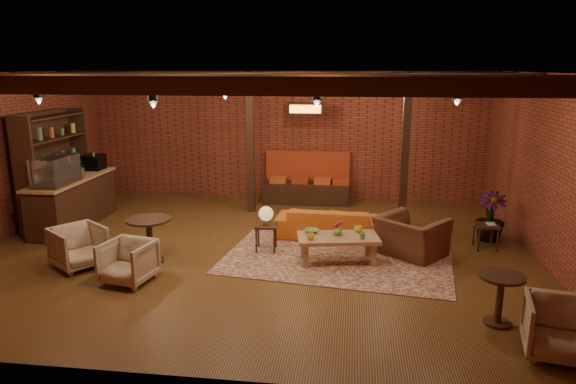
# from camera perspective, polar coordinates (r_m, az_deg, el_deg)

# --- Properties ---
(floor) EXTENTS (10.00, 10.00, 0.00)m
(floor) POSITION_cam_1_polar(r_m,az_deg,el_deg) (9.54, -3.58, -6.49)
(floor) COLOR #361C0D
(floor) RESTS_ON ground
(ceiling) EXTENTS (10.00, 8.00, 0.02)m
(ceiling) POSITION_cam_1_polar(r_m,az_deg,el_deg) (8.96, -3.90, 13.09)
(ceiling) COLOR black
(ceiling) RESTS_ON wall_back
(wall_back) EXTENTS (10.00, 0.02, 3.20)m
(wall_back) POSITION_cam_1_polar(r_m,az_deg,el_deg) (13.01, -0.35, 6.26)
(wall_back) COLOR brown
(wall_back) RESTS_ON ground
(wall_front) EXTENTS (10.00, 0.02, 3.20)m
(wall_front) POSITION_cam_1_polar(r_m,az_deg,el_deg) (5.37, -11.93, -5.03)
(wall_front) COLOR brown
(wall_front) RESTS_ON ground
(wall_right) EXTENTS (0.02, 8.00, 3.20)m
(wall_right) POSITION_cam_1_polar(r_m,az_deg,el_deg) (9.53, 27.29, 1.94)
(wall_right) COLOR brown
(wall_right) RESTS_ON ground
(ceiling_beams) EXTENTS (9.80, 6.40, 0.22)m
(ceiling_beams) POSITION_cam_1_polar(r_m,az_deg,el_deg) (8.96, -3.88, 12.32)
(ceiling_beams) COLOR black
(ceiling_beams) RESTS_ON ceiling
(ceiling_pipe) EXTENTS (9.60, 0.12, 0.12)m
(ceiling_pipe) POSITION_cam_1_polar(r_m,az_deg,el_deg) (10.54, -2.15, 11.31)
(ceiling_pipe) COLOR black
(ceiling_pipe) RESTS_ON ceiling
(post_left) EXTENTS (0.16, 0.16, 3.20)m
(post_left) POSITION_cam_1_polar(r_m,az_deg,el_deg) (11.75, -4.19, 5.41)
(post_left) COLOR black
(post_left) RESTS_ON ground
(post_right) EXTENTS (0.16, 0.16, 3.20)m
(post_right) POSITION_cam_1_polar(r_m,az_deg,el_deg) (10.97, 12.89, 4.51)
(post_right) COLOR black
(post_right) RESTS_ON ground
(service_counter) EXTENTS (0.80, 2.50, 1.60)m
(service_counter) POSITION_cam_1_polar(r_m,az_deg,el_deg) (11.66, -22.86, 0.29)
(service_counter) COLOR black
(service_counter) RESTS_ON ground
(plant_counter) EXTENTS (0.35, 0.39, 0.30)m
(plant_counter) POSITION_cam_1_polar(r_m,az_deg,el_deg) (11.70, -22.14, 2.50)
(plant_counter) COLOR #337F33
(plant_counter) RESTS_ON service_counter
(shelving_hutch) EXTENTS (0.52, 2.00, 2.40)m
(shelving_hutch) POSITION_cam_1_polar(r_m,az_deg,el_deg) (11.87, -24.47, 2.33)
(shelving_hutch) COLOR black
(shelving_hutch) RESTS_ON ground
(banquette) EXTENTS (2.10, 0.70, 1.00)m
(banquette) POSITION_cam_1_polar(r_m,az_deg,el_deg) (12.70, 2.06, 1.02)
(banquette) COLOR #A5391B
(banquette) RESTS_ON ground
(service_sign) EXTENTS (0.86, 0.06, 0.30)m
(service_sign) POSITION_cam_1_polar(r_m,az_deg,el_deg) (11.98, 1.94, 9.21)
(service_sign) COLOR orange
(service_sign) RESTS_ON ceiling
(ceiling_spotlights) EXTENTS (6.40, 4.40, 0.28)m
(ceiling_spotlights) POSITION_cam_1_polar(r_m,az_deg,el_deg) (8.97, -3.86, 10.92)
(ceiling_spotlights) COLOR black
(ceiling_spotlights) RESTS_ON ceiling
(rug) EXTENTS (4.27, 3.48, 0.01)m
(rug) POSITION_cam_1_polar(r_m,az_deg,el_deg) (9.40, 5.71, -6.82)
(rug) COLOR maroon
(rug) RESTS_ON floor
(sofa) EXTENTS (2.10, 0.89, 0.60)m
(sofa) POSITION_cam_1_polar(r_m,az_deg,el_deg) (10.18, 4.61, -3.41)
(sofa) COLOR #C35C1B
(sofa) RESTS_ON floor
(coffee_table) EXTENTS (1.47, 0.91, 0.72)m
(coffee_table) POSITION_cam_1_polar(r_m,az_deg,el_deg) (8.89, 5.48, -5.22)
(coffee_table) COLOR brown
(coffee_table) RESTS_ON floor
(side_table_lamp) EXTENTS (0.43, 0.43, 0.84)m
(side_table_lamp) POSITION_cam_1_polar(r_m,az_deg,el_deg) (9.33, -2.46, -2.80)
(side_table_lamp) COLOR black
(side_table_lamp) RESTS_ON floor
(round_table_left) EXTENTS (0.75, 0.75, 0.78)m
(round_table_left) POSITION_cam_1_polar(r_m,az_deg,el_deg) (9.15, -15.15, -4.38)
(round_table_left) COLOR black
(round_table_left) RESTS_ON floor
(armchair_a) EXTENTS (1.02, 1.03, 0.78)m
(armchair_a) POSITION_cam_1_polar(r_m,az_deg,el_deg) (9.34, -22.27, -5.45)
(armchair_a) COLOR beige
(armchair_a) RESTS_ON floor
(armchair_b) EXTENTS (0.83, 0.80, 0.73)m
(armchair_b) POSITION_cam_1_polar(r_m,az_deg,el_deg) (8.45, -17.36, -7.20)
(armchair_b) COLOR beige
(armchair_b) RESTS_ON floor
(armchair_right) EXTENTS (1.30, 1.25, 0.96)m
(armchair_right) POSITION_cam_1_polar(r_m,az_deg,el_deg) (9.40, 13.55, -4.11)
(armchair_right) COLOR brown
(armchair_right) RESTS_ON floor
(side_table_book) EXTENTS (0.45, 0.45, 0.49)m
(side_table_book) POSITION_cam_1_polar(r_m,az_deg,el_deg) (10.17, 21.19, -3.58)
(side_table_book) COLOR black
(side_table_book) RESTS_ON floor
(round_table_right) EXTENTS (0.59, 0.59, 0.69)m
(round_table_right) POSITION_cam_1_polar(r_m,az_deg,el_deg) (7.32, 22.53, -10.18)
(round_table_right) COLOR black
(round_table_right) RESTS_ON floor
(armchair_far) EXTENTS (0.86, 0.82, 0.76)m
(armchair_far) POSITION_cam_1_polar(r_m,az_deg,el_deg) (6.89, 27.96, -13.03)
(armchair_far) COLOR beige
(armchair_far) RESTS_ON floor
(plant_tall) EXTENTS (1.79, 1.79, 2.88)m
(plant_tall) POSITION_cam_1_polar(r_m,az_deg,el_deg) (10.46, 22.03, 2.50)
(plant_tall) COLOR #4C7F4C
(plant_tall) RESTS_ON floor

